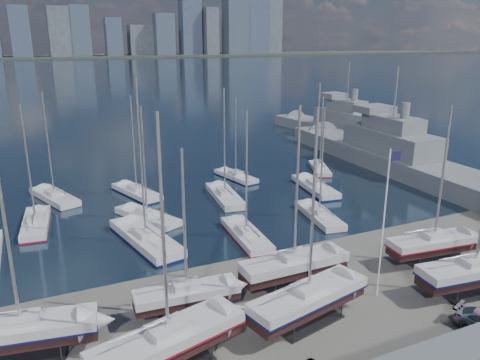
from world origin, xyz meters
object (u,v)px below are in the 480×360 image
sailboat_cradle_0 (22,331)px  flagpole (385,214)px  naval_ship_east (389,158)px  naval_ship_west (345,130)px

sailboat_cradle_0 → flagpole: 28.29m
naval_ship_east → sailboat_cradle_0: bearing=118.9°
flagpole → naval_ship_east: bearing=47.3°
flagpole → sailboat_cradle_0: bearing=172.4°
sailboat_cradle_0 → flagpole: bearing=2.0°
naval_ship_west → flagpole: size_ratio=3.44×
naval_ship_west → sailboat_cradle_0: bearing=122.4°
naval_ship_west → flagpole: (-38.18, -55.88, 5.80)m
sailboat_cradle_0 → naval_ship_west: naval_ship_west is taller
naval_ship_west → flagpole: naval_ship_west is taller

